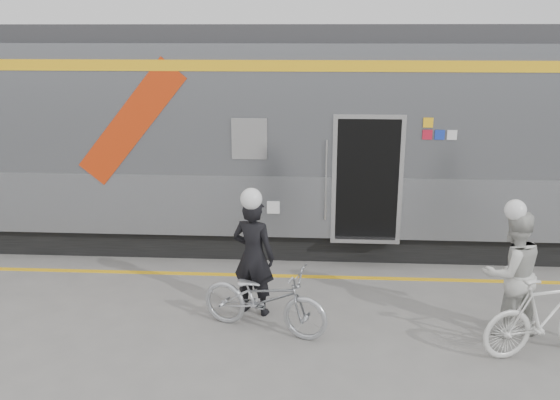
# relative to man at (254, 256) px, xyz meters

# --- Properties ---
(ground) EXTENTS (90.00, 90.00, 0.00)m
(ground) POSITION_rel_man_xyz_m (1.12, -0.81, -0.88)
(ground) COLOR slate
(ground) RESTS_ON ground
(train) EXTENTS (24.00, 3.17, 4.10)m
(train) POSITION_rel_man_xyz_m (-0.44, 3.38, 1.18)
(train) COLOR black
(train) RESTS_ON ground
(safety_strip) EXTENTS (24.00, 0.12, 0.01)m
(safety_strip) POSITION_rel_man_xyz_m (1.12, 1.34, -0.87)
(safety_strip) COLOR yellow
(safety_strip) RESTS_ON ground
(man) EXTENTS (0.74, 0.61, 1.75)m
(man) POSITION_rel_man_xyz_m (0.00, 0.00, 0.00)
(man) COLOR black
(man) RESTS_ON ground
(bicycle_left) EXTENTS (1.94, 1.21, 0.96)m
(bicycle_left) POSITION_rel_man_xyz_m (0.20, -0.55, -0.39)
(bicycle_left) COLOR #AEB1B6
(bicycle_left) RESTS_ON ground
(woman) EXTENTS (1.00, 0.88, 1.74)m
(woman) POSITION_rel_man_xyz_m (3.51, -0.39, -0.00)
(woman) COLOR beige
(woman) RESTS_ON ground
(bicycle_right) EXTENTS (1.83, 0.99, 1.06)m
(bicycle_right) POSITION_rel_man_xyz_m (3.81, -0.94, -0.35)
(bicycle_right) COLOR silver
(bicycle_right) RESTS_ON ground
(helmet_man) EXTENTS (0.30, 0.30, 0.30)m
(helmet_man) POSITION_rel_man_xyz_m (0.00, 0.00, 1.03)
(helmet_man) COLOR white
(helmet_man) RESTS_ON man
(helmet_woman) EXTENTS (0.28, 0.28, 0.28)m
(helmet_woman) POSITION_rel_man_xyz_m (3.51, -0.39, 1.01)
(helmet_woman) COLOR white
(helmet_woman) RESTS_ON woman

